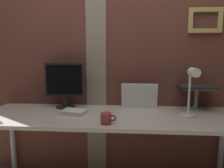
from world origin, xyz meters
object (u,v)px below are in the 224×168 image
object	(u,v)px
whiteboard_panel	(139,96)
desk_lamp	(192,87)
coffee_mug	(106,118)
laptop	(195,80)
monitor	(65,82)

from	to	relation	value
whiteboard_panel	desk_lamp	distance (m)	0.50
whiteboard_panel	coffee_mug	size ratio (longest dim) A/B	2.89
coffee_mug	laptop	bearing A→B (deg)	33.35
whiteboard_panel	desk_lamp	xyz separation A→B (m)	(0.39, -0.29, 0.14)
monitor	desk_lamp	size ratio (longest dim) A/B	1.05
monitor	desk_lamp	bearing A→B (deg)	-13.65
monitor	laptop	xyz separation A→B (m)	(1.23, 0.07, 0.02)
laptop	coffee_mug	size ratio (longest dim) A/B	2.67
monitor	laptop	distance (m)	1.23
laptop	whiteboard_panel	bearing A→B (deg)	-174.84
monitor	desk_lamp	xyz separation A→B (m)	(1.10, -0.27, 0.01)
desk_lamp	coffee_mug	size ratio (longest dim) A/B	3.49
monitor	coffee_mug	size ratio (longest dim) A/B	3.68
laptop	coffee_mug	bearing A→B (deg)	-146.65
desk_lamp	coffee_mug	bearing A→B (deg)	-164.42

